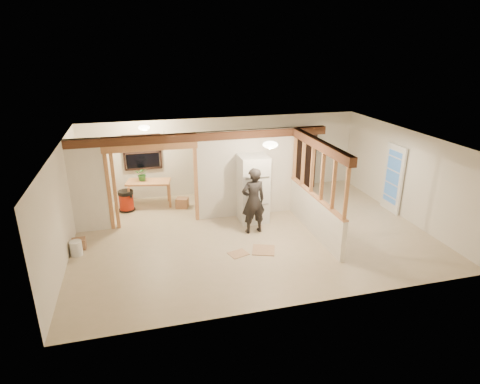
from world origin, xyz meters
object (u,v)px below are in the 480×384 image
object	(u,v)px
refrigerator	(253,189)
bookshelf	(300,159)
shop_vac	(126,201)
woman	(253,201)
work_table	(149,194)

from	to	relation	value
refrigerator	bookshelf	world-z (taller)	bookshelf
refrigerator	shop_vac	xyz separation A→B (m)	(-3.46, 1.59, -0.62)
shop_vac	bookshelf	world-z (taller)	bookshelf
refrigerator	woman	world-z (taller)	refrigerator
woman	bookshelf	bearing A→B (deg)	-136.50
refrigerator	woman	distance (m)	0.77
woman	work_table	world-z (taller)	woman
work_table	woman	bearing A→B (deg)	-32.59
shop_vac	bookshelf	size ratio (longest dim) A/B	0.32
woman	work_table	bearing A→B (deg)	-50.74
bookshelf	shop_vac	bearing A→B (deg)	-173.46
refrigerator	shop_vac	size ratio (longest dim) A/B	2.97
woman	bookshelf	xyz separation A→B (m)	(2.54, 2.99, 0.11)
shop_vac	bookshelf	distance (m)	5.87
woman	shop_vac	xyz separation A→B (m)	(-3.25, 2.33, -0.57)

